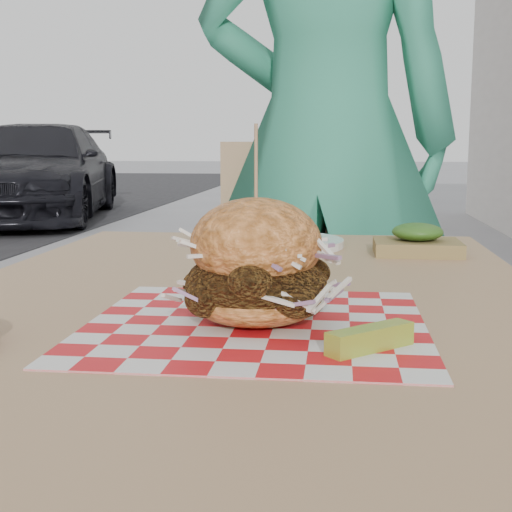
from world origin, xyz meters
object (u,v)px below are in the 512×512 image
Objects in this scene: sandwich at (256,269)px; patio_table at (245,345)px; car_dark at (36,171)px; patio_chair at (289,288)px; diner at (325,137)px.

patio_table is at bearing 101.08° from sandwich.
sandwich is at bearing -78.92° from patio_table.
sandwich is at bearing -76.09° from car_dark.
patio_chair is 4.50× the size of sandwich.
car_dark reaches higher than patio_chair.
diner is 2.03× the size of patio_chair.
patio_chair is (-0.09, -0.00, -0.41)m from diner.
patio_chair is at bearing -72.70° from car_dark.
patio_chair reaches higher than patio_table.
car_dark reaches higher than patio_table.
sandwich is at bearing 93.86° from diner.
diner is 0.46× the size of car_dark.
sandwich is at bearing -92.83° from patio_chair.
sandwich is (3.75, -8.00, 0.20)m from car_dark.
patio_table is 5.68× the size of sandwich.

